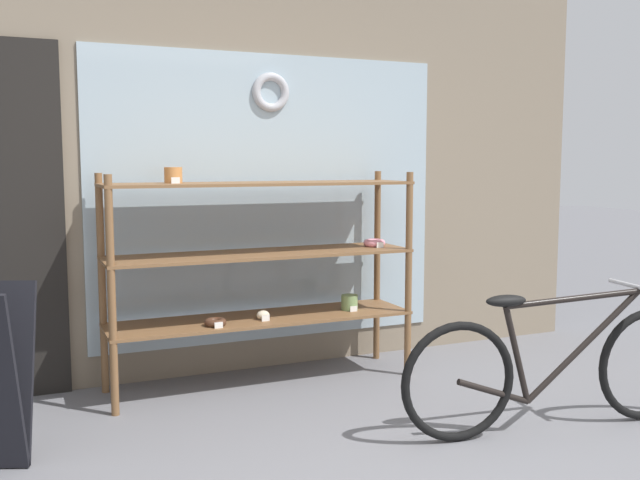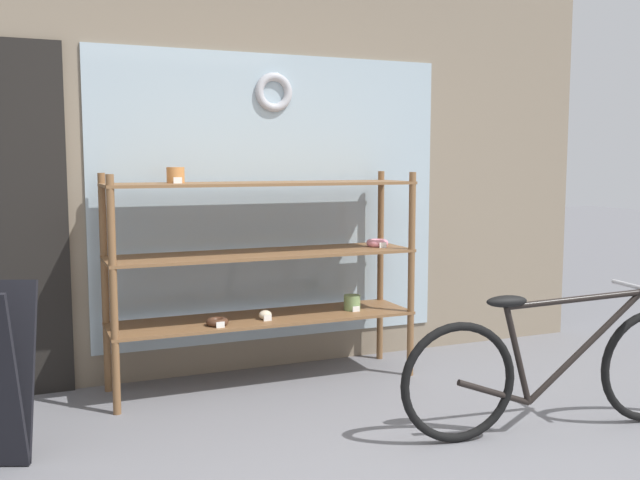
% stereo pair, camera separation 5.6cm
% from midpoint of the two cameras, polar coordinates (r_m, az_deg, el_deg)
% --- Properties ---
extents(storefront_facade, '(5.37, 0.13, 3.71)m').
position_cam_midpoint_polar(storefront_facade, '(4.76, -6.38, 11.10)').
color(storefront_facade, gray).
rests_on(storefront_facade, ground_plane).
extents(display_case, '(1.91, 0.48, 1.37)m').
position_cam_midpoint_polar(display_case, '(4.45, -4.04, -1.40)').
color(display_case, brown).
rests_on(display_case, ground_plane).
extents(bicycle, '(1.73, 0.46, 0.75)m').
position_cam_midpoint_polar(bicycle, '(3.94, 18.84, -9.72)').
color(bicycle, black).
rests_on(bicycle, ground_plane).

